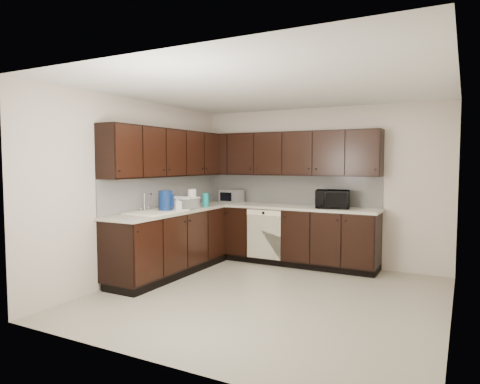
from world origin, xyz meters
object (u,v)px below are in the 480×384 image
sink (156,217)px  toaster_oven (231,196)px  storage_bin (182,203)px  microwave (333,199)px  blue_pitcher (166,201)px

sink → toaster_oven: 1.75m
storage_bin → microwave: bearing=30.6°
toaster_oven → blue_pitcher: (-0.18, -1.59, 0.04)m
microwave → blue_pitcher: (-1.95, -1.54, 0.01)m
toaster_oven → blue_pitcher: 1.60m
microwave → toaster_oven: (-1.77, 0.05, -0.03)m
storage_bin → blue_pitcher: size_ratio=1.44×
toaster_oven → storage_bin: bearing=-90.7°
microwave → storage_bin: (-1.95, -1.15, -0.05)m
sink → storage_bin: sink is taller
storage_bin → toaster_oven: bearing=81.5°
microwave → toaster_oven: size_ratio=1.40×
sink → toaster_oven: sink is taller
microwave → toaster_oven: microwave is taller
sink → blue_pitcher: bearing=69.2°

